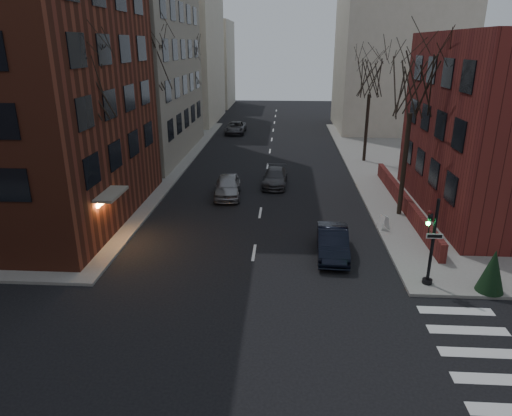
{
  "coord_description": "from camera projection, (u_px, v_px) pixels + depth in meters",
  "views": [
    {
      "loc": [
        1.48,
        -9.57,
        10.28
      ],
      "look_at": [
        0.02,
        13.34,
        2.0
      ],
      "focal_mm": 32.0,
      "sensor_mm": 36.0,
      "label": 1
    }
  ],
  "objects": [
    {
      "name": "tree_left_c",
      "position": [
        188.0,
        67.0,
        47.91
      ],
      "size": [
        3.96,
        3.96,
        9.72
      ],
      "color": "#2D231C",
      "rests_on": "sidewalk_far_left"
    },
    {
      "name": "tree_left_a",
      "position": [
        85.0,
        81.0,
        23.35
      ],
      "size": [
        4.18,
        4.18,
        10.26
      ],
      "color": "#2D231C",
      "rests_on": "sidewalk_far_left"
    },
    {
      "name": "tree_right_a",
      "position": [
        413.0,
        85.0,
        26.21
      ],
      "size": [
        3.96,
        3.96,
        9.72
      ],
      "color": "#2D231C",
      "rests_on": "sidewalk_far_right"
    },
    {
      "name": "streetlamp_far",
      "position": [
        199.0,
        101.0,
        51.04
      ],
      "size": [
        0.36,
        0.36,
        6.28
      ],
      "color": "black",
      "rests_on": "sidewalk_far_left"
    },
    {
      "name": "sandwich_board",
      "position": [
        384.0,
        222.0,
        26.36
      ],
      "size": [
        0.53,
        0.61,
        0.82
      ],
      "primitive_type": "cube",
      "rotation": [
        0.0,
        0.0,
        0.39
      ],
      "color": "white",
      "rests_on": "sidewalk_far_right"
    },
    {
      "name": "car_lane_silver",
      "position": [
        228.0,
        186.0,
        32.36
      ],
      "size": [
        2.13,
        4.59,
        1.52
      ],
      "primitive_type": "imported",
      "rotation": [
        0.0,
        0.0,
        0.08
      ],
      "color": "gray",
      "rests_on": "ground"
    },
    {
      "name": "building_distant_ra",
      "position": [
        397.0,
        64.0,
        55.89
      ],
      "size": [
        14.0,
        14.0,
        16.0
      ],
      "primitive_type": "cube",
      "color": "beige",
      "rests_on": "ground"
    },
    {
      "name": "building_distant_la",
      "position": [
        165.0,
        54.0,
        62.04
      ],
      "size": [
        14.0,
        16.0,
        18.0
      ],
      "primitive_type": "cube",
      "color": "beige",
      "rests_on": "ground"
    },
    {
      "name": "building_left_tan",
      "position": [
        81.0,
        0.0,
        40.74
      ],
      "size": [
        18.0,
        18.0,
        28.0
      ],
      "primitive_type": "cube",
      "color": "gray",
      "rests_on": "ground"
    },
    {
      "name": "car_lane_gray",
      "position": [
        275.0,
        177.0,
        34.93
      ],
      "size": [
        1.98,
        4.46,
        1.27
      ],
      "primitive_type": "imported",
      "rotation": [
        0.0,
        0.0,
        -0.05
      ],
      "color": "#3C3C41",
      "rests_on": "ground"
    },
    {
      "name": "low_wall_right",
      "position": [
        404.0,
        201.0,
        29.62
      ],
      "size": [
        0.35,
        16.0,
        1.0
      ],
      "primitive_type": "cube",
      "color": "maroon",
      "rests_on": "sidewalk_far_right"
    },
    {
      "name": "tree_left_b",
      "position": [
        150.0,
        63.0,
        34.47
      ],
      "size": [
        4.4,
        4.4,
        10.8
      ],
      "color": "#2D231C",
      "rests_on": "sidewalk_far_left"
    },
    {
      "name": "car_lane_far",
      "position": [
        236.0,
        128.0,
        55.36
      ],
      "size": [
        2.32,
        4.98,
        1.38
      ],
      "primitive_type": "imported",
      "rotation": [
        0.0,
        0.0,
        -0.01
      ],
      "color": "#3D3D42",
      "rests_on": "ground"
    },
    {
      "name": "parked_sedan",
      "position": [
        333.0,
        242.0,
        23.3
      ],
      "size": [
        1.71,
        4.42,
        1.44
      ],
      "primitive_type": "imported",
      "rotation": [
        0.0,
        0.0,
        -0.04
      ],
      "color": "black",
      "rests_on": "ground"
    },
    {
      "name": "evergreen_shrub",
      "position": [
        493.0,
        271.0,
        19.53
      ],
      "size": [
        1.35,
        1.35,
        1.94
      ],
      "primitive_type": "cone",
      "rotation": [
        0.0,
        0.0,
        -0.17
      ],
      "color": "black",
      "rests_on": "sidewalk_far_right"
    },
    {
      "name": "streetlamp_near",
      "position": [
        148.0,
        134.0,
        32.26
      ],
      "size": [
        0.36,
        0.36,
        6.28
      ],
      "color": "black",
      "rests_on": "sidewalk_far_left"
    },
    {
      "name": "tree_right_b",
      "position": [
        371.0,
        77.0,
        39.5
      ],
      "size": [
        3.74,
        3.74,
        9.18
      ],
      "color": "#2D231C",
      "rests_on": "sidewalk_far_right"
    },
    {
      "name": "traffic_signal",
      "position": [
        431.0,
        248.0,
        19.88
      ],
      "size": [
        0.76,
        0.44,
        4.0
      ],
      "color": "black",
      "rests_on": "sidewalk_far_right"
    },
    {
      "name": "building_distant_lb",
      "position": [
        202.0,
        64.0,
        78.55
      ],
      "size": [
        10.0,
        12.0,
        14.0
      ],
      "primitive_type": "cube",
      "color": "beige",
      "rests_on": "ground"
    }
  ]
}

